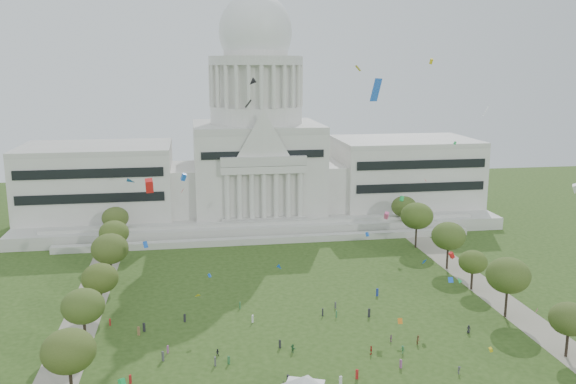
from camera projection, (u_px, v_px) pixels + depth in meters
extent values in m
plane|color=#2B4615|center=(328.00, 371.00, 110.80)|extent=(400.00, 400.00, 0.00)
cube|color=#BCB9B0|center=(257.00, 212.00, 221.44)|extent=(160.00, 60.00, 4.00)
cube|color=#BCB9B0|center=(269.00, 240.00, 189.78)|extent=(130.00, 3.00, 2.00)
cube|color=#BCB9B0|center=(266.00, 229.00, 197.20)|extent=(140.00, 3.00, 5.00)
cube|color=silver|center=(98.00, 182.00, 209.15)|extent=(50.00, 34.00, 22.00)
cube|color=silver|center=(404.00, 173.00, 226.44)|extent=(50.00, 34.00, 22.00)
cube|color=silver|center=(181.00, 189.00, 212.24)|extent=(12.00, 26.00, 16.00)
cube|color=silver|center=(332.00, 184.00, 220.73)|extent=(12.00, 26.00, 16.00)
cube|color=silver|center=(257.00, 169.00, 217.18)|extent=(44.00, 38.00, 28.00)
cube|color=silver|center=(264.00, 170.00, 197.20)|extent=(28.00, 3.00, 2.40)
cube|color=black|center=(90.00, 186.00, 192.12)|extent=(46.00, 0.40, 11.00)
cube|color=black|center=(421.00, 176.00, 209.42)|extent=(46.00, 0.40, 11.00)
cylinder|color=silver|center=(256.00, 115.00, 213.17)|extent=(32.00, 32.00, 6.00)
cylinder|color=silver|center=(256.00, 86.00, 211.11)|extent=(28.00, 28.00, 14.00)
cylinder|color=#BCB9B0|center=(256.00, 61.00, 209.35)|extent=(32.40, 32.40, 3.00)
cylinder|color=silver|center=(256.00, 44.00, 208.22)|extent=(22.00, 22.00, 8.00)
ellipsoid|color=silver|center=(255.00, 32.00, 207.39)|extent=(25.00, 25.00, 26.20)
cube|color=gray|center=(81.00, 321.00, 132.22)|extent=(8.00, 160.00, 0.04)
cube|color=gray|center=(493.00, 295.00, 147.31)|extent=(8.00, 160.00, 0.04)
ellipsoid|color=#3D4E1B|center=(69.00, 351.00, 99.15)|extent=(8.86, 8.86, 7.25)
cylinder|color=black|center=(567.00, 345.00, 115.87)|extent=(0.56, 0.56, 4.92)
ellipsoid|color=#35461A|center=(569.00, 319.00, 114.79)|extent=(7.58, 7.58, 6.20)
cylinder|color=black|center=(85.00, 334.00, 119.86)|extent=(0.56, 0.56, 5.47)
ellipsoid|color=#38511B|center=(83.00, 306.00, 118.66)|extent=(8.42, 8.42, 6.89)
cylinder|color=black|center=(506.00, 304.00, 133.94)|extent=(0.56, 0.56, 6.20)
ellipsoid|color=#374D1B|center=(508.00, 275.00, 132.58)|extent=(9.55, 9.55, 7.82)
cylinder|color=black|center=(102.00, 302.00, 136.07)|extent=(0.56, 0.56, 5.27)
ellipsoid|color=#374814|center=(100.00, 278.00, 134.92)|extent=(8.12, 8.12, 6.65)
cylinder|color=black|center=(472.00, 281.00, 150.61)|extent=(0.56, 0.56, 4.56)
ellipsoid|color=#365017|center=(473.00, 262.00, 149.61)|extent=(7.01, 7.01, 5.74)
cylinder|color=black|center=(111.00, 273.00, 153.86)|extent=(0.56, 0.56, 6.03)
ellipsoid|color=#394A1A|center=(110.00, 249.00, 152.55)|extent=(9.29, 9.29, 7.60)
cylinder|color=black|center=(447.00, 258.00, 165.54)|extent=(0.56, 0.56, 5.97)
ellipsoid|color=#37511C|center=(449.00, 236.00, 164.24)|extent=(9.19, 9.19, 7.52)
cylinder|color=black|center=(115.00, 252.00, 171.70)|extent=(0.56, 0.56, 5.41)
ellipsoid|color=#3E521B|center=(114.00, 233.00, 170.52)|extent=(8.33, 8.33, 6.81)
cylinder|color=black|center=(416.00, 237.00, 184.76)|extent=(0.56, 0.56, 6.37)
ellipsoid|color=#355117|center=(417.00, 216.00, 183.37)|extent=(9.82, 9.82, 8.03)
cylinder|color=black|center=(116.00, 235.00, 188.96)|extent=(0.56, 0.56, 5.32)
ellipsoid|color=#39481B|center=(115.00, 218.00, 187.80)|extent=(8.19, 8.19, 6.70)
cylinder|color=black|center=(403.00, 224.00, 202.57)|extent=(0.56, 0.56, 5.47)
ellipsoid|color=#314717|center=(404.00, 207.00, 201.37)|extent=(8.42, 8.42, 6.89)
pyramid|color=white|center=(304.00, 381.00, 99.63)|extent=(11.33, 11.33, 2.09)
imported|color=#26262B|center=(469.00, 329.00, 126.33)|extent=(1.02, 0.96, 1.75)
imported|color=olive|center=(418.00, 340.00, 121.24)|extent=(1.05, 1.08, 1.92)
imported|color=#33723F|center=(403.00, 349.00, 117.47)|extent=(1.10, 1.13, 1.61)
imported|color=#B21E1E|center=(371.00, 350.00, 117.03)|extent=(0.70, 1.10, 1.76)
imported|color=#33723F|center=(293.00, 348.00, 117.85)|extent=(1.30, 1.66, 1.68)
imported|color=#26262B|center=(217.00, 352.00, 116.46)|extent=(0.79, 0.60, 1.44)
imported|color=#4C4C51|center=(459.00, 370.00, 109.66)|extent=(1.07, 0.97, 1.49)
imported|color=#994C8C|center=(391.00, 338.00, 122.39)|extent=(0.48, 0.86, 1.47)
cube|color=#B21E1E|center=(130.00, 379.00, 106.32)|extent=(0.43, 0.51, 1.66)
cube|color=#B21E1E|center=(357.00, 374.00, 107.91)|extent=(0.56, 0.48, 1.80)
cube|color=navy|center=(377.00, 292.00, 146.45)|extent=(0.52, 0.33, 1.91)
cube|color=#994C8C|center=(168.00, 349.00, 117.59)|extent=(0.35, 0.46, 1.57)
cube|color=#26262B|center=(185.00, 318.00, 131.78)|extent=(0.50, 0.55, 1.77)
cube|color=#33723F|center=(240.00, 305.00, 138.96)|extent=(0.30, 0.45, 1.62)
cube|color=#26262B|center=(144.00, 327.00, 127.03)|extent=(0.59, 0.54, 1.89)
cube|color=#26262B|center=(288.00, 380.00, 106.03)|extent=(0.49, 0.56, 1.79)
cube|color=#26262B|center=(369.00, 313.00, 134.33)|extent=(0.57, 0.42, 1.94)
cube|color=#26262B|center=(323.00, 312.00, 134.92)|extent=(0.42, 0.53, 1.76)
cube|color=#994C8C|center=(401.00, 364.00, 111.84)|extent=(0.41, 0.50, 1.63)
cube|color=silver|center=(253.00, 319.00, 131.42)|extent=(0.44, 0.53, 1.73)
cube|color=#33723F|center=(229.00, 360.00, 113.29)|extent=(0.48, 0.46, 1.56)
cube|color=silver|center=(341.00, 381.00, 105.40)|extent=(0.53, 0.36, 1.90)
cube|color=#4C4C51|center=(215.00, 361.00, 112.55)|extent=(0.32, 0.49, 1.78)
cube|color=#33723F|center=(336.00, 314.00, 134.20)|extent=(0.38, 0.47, 1.54)
cube|color=#4C4C51|center=(335.00, 305.00, 139.08)|extent=(0.35, 0.46, 1.53)
cube|color=#26262B|center=(280.00, 344.00, 119.69)|extent=(0.41, 0.51, 1.67)
cube|color=#4C4C51|center=(163.00, 356.00, 114.45)|extent=(0.52, 0.58, 1.87)
cube|color=olive|center=(139.00, 331.00, 125.30)|extent=(0.57, 0.48, 1.85)
cube|color=#B21E1E|center=(110.00, 322.00, 130.03)|extent=(0.31, 0.43, 1.49)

